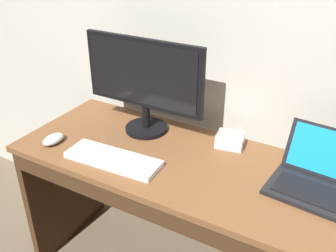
% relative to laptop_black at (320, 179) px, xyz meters
% --- Properties ---
extents(desk, '(1.58, 0.58, 0.74)m').
position_rel_laptop_black_xyz_m(desk, '(-0.46, -0.09, -0.24)').
color(desk, brown).
rests_on(desk, ground).
extents(laptop_black, '(0.35, 0.32, 0.20)m').
position_rel_laptop_black_xyz_m(laptop_black, '(0.00, 0.00, 0.00)').
color(laptop_black, black).
rests_on(laptop_black, desk).
extents(external_monitor, '(0.58, 0.20, 0.44)m').
position_rel_laptop_black_xyz_m(external_monitor, '(-0.79, 0.06, 0.20)').
color(external_monitor, black).
rests_on(external_monitor, desk).
extents(wired_keyboard, '(0.41, 0.16, 0.03)m').
position_rel_laptop_black_xyz_m(wired_keyboard, '(-0.77, -0.23, -0.03)').
color(wired_keyboard, white).
rests_on(wired_keyboard, desk).
extents(computer_mouse, '(0.07, 0.11, 0.04)m').
position_rel_laptop_black_xyz_m(computer_mouse, '(-1.09, -0.24, -0.02)').
color(computer_mouse, '#B7B7BC').
rests_on(computer_mouse, desk).
extents(external_drive_box, '(0.13, 0.12, 0.05)m').
position_rel_laptop_black_xyz_m(external_drive_box, '(-0.40, 0.13, -0.02)').
color(external_drive_box, silver).
rests_on(external_drive_box, desk).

